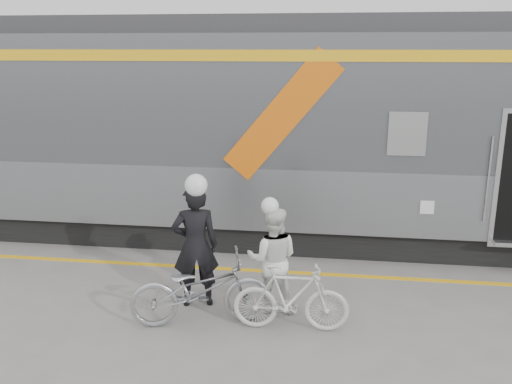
% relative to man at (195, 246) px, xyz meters
% --- Properties ---
extents(ground, '(90.00, 90.00, 0.00)m').
position_rel_man_xyz_m(ground, '(0.92, -0.86, -0.89)').
color(ground, slate).
rests_on(ground, ground).
extents(train, '(24.00, 3.17, 4.10)m').
position_rel_man_xyz_m(train, '(2.83, 3.33, 1.17)').
color(train, black).
rests_on(train, ground).
extents(safety_strip, '(24.00, 0.12, 0.01)m').
position_rel_man_xyz_m(safety_strip, '(0.92, 1.29, -0.88)').
color(safety_strip, '#F1B015').
rests_on(safety_strip, ground).
extents(man, '(0.74, 0.58, 1.77)m').
position_rel_man_xyz_m(man, '(0.00, 0.00, 0.00)').
color(man, black).
rests_on(man, ground).
extents(bicycle_left, '(1.96, 1.13, 0.98)m').
position_rel_man_xyz_m(bicycle_left, '(0.20, -0.55, -0.40)').
color(bicycle_left, '#94969B').
rests_on(bicycle_left, ground).
extents(woman, '(0.75, 0.59, 1.50)m').
position_rel_man_xyz_m(woman, '(1.09, -0.00, -0.14)').
color(woman, white).
rests_on(woman, ground).
extents(bicycle_right, '(1.52, 0.48, 0.91)m').
position_rel_man_xyz_m(bicycle_right, '(1.39, -0.55, -0.43)').
color(bicycle_right, beige).
rests_on(bicycle_right, ground).
extents(helmet_man, '(0.31, 0.31, 0.31)m').
position_rel_man_xyz_m(helmet_man, '(0.00, -0.00, 1.04)').
color(helmet_man, white).
rests_on(helmet_man, man).
extents(helmet_woman, '(0.24, 0.24, 0.24)m').
position_rel_man_xyz_m(helmet_woman, '(1.09, -0.00, 0.73)').
color(helmet_woman, white).
rests_on(helmet_woman, woman).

